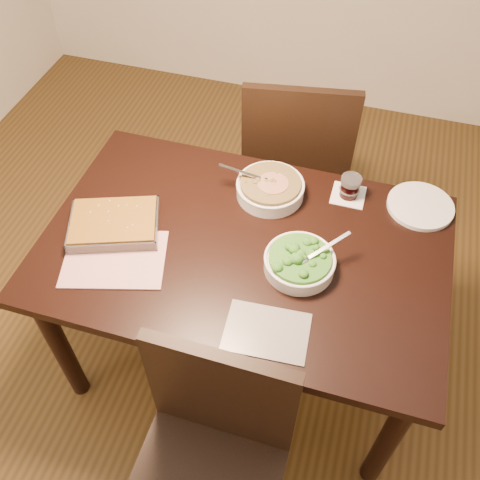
{
  "coord_description": "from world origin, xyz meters",
  "views": [
    {
      "loc": [
        0.32,
        -1.13,
        2.18
      ],
      "look_at": [
        -0.01,
        -0.02,
        0.8
      ],
      "focal_mm": 40.0,
      "sensor_mm": 36.0,
      "label": 1
    }
  ],
  "objects_px": {
    "dinner_plate": "(420,206)",
    "chair_near": "(211,456)",
    "baking_dish": "(114,224)",
    "wine_tumbler": "(350,186)",
    "stew_bowl": "(270,188)",
    "chair_far": "(296,156)",
    "table": "(244,262)",
    "broccoli_bowl": "(300,262)"
  },
  "relations": [
    {
      "from": "table",
      "to": "broccoli_bowl",
      "type": "bearing_deg",
      "value": -11.53
    },
    {
      "from": "stew_bowl",
      "to": "chair_near",
      "type": "distance_m",
      "value": 0.95
    },
    {
      "from": "table",
      "to": "wine_tumbler",
      "type": "xyz_separation_m",
      "value": [
        0.31,
        0.34,
        0.14
      ]
    },
    {
      "from": "table",
      "to": "chair_far",
      "type": "relative_size",
      "value": 1.4
    },
    {
      "from": "table",
      "to": "chair_near",
      "type": "distance_m",
      "value": 0.66
    },
    {
      "from": "table",
      "to": "dinner_plate",
      "type": "distance_m",
      "value": 0.68
    },
    {
      "from": "table",
      "to": "chair_far",
      "type": "xyz_separation_m",
      "value": [
        0.04,
        0.73,
        -0.1
      ]
    },
    {
      "from": "baking_dish",
      "to": "table",
      "type": "bearing_deg",
      "value": -12.61
    },
    {
      "from": "broccoli_bowl",
      "to": "chair_far",
      "type": "relative_size",
      "value": 0.24
    },
    {
      "from": "broccoli_bowl",
      "to": "baking_dish",
      "type": "height_order",
      "value": "broccoli_bowl"
    },
    {
      "from": "chair_near",
      "to": "chair_far",
      "type": "xyz_separation_m",
      "value": [
        -0.05,
        1.37,
        0.03
      ]
    },
    {
      "from": "table",
      "to": "baking_dish",
      "type": "bearing_deg",
      "value": -172.58
    },
    {
      "from": "table",
      "to": "broccoli_bowl",
      "type": "distance_m",
      "value": 0.24
    },
    {
      "from": "dinner_plate",
      "to": "chair_far",
      "type": "distance_m",
      "value": 0.68
    },
    {
      "from": "wine_tumbler",
      "to": "dinner_plate",
      "type": "bearing_deg",
      "value": 2.83
    },
    {
      "from": "broccoli_bowl",
      "to": "chair_near",
      "type": "relative_size",
      "value": 0.25
    },
    {
      "from": "table",
      "to": "wine_tumbler",
      "type": "relative_size",
      "value": 16.28
    },
    {
      "from": "wine_tumbler",
      "to": "chair_near",
      "type": "height_order",
      "value": "chair_near"
    },
    {
      "from": "wine_tumbler",
      "to": "chair_far",
      "type": "distance_m",
      "value": 0.53
    },
    {
      "from": "wine_tumbler",
      "to": "chair_far",
      "type": "height_order",
      "value": "chair_far"
    },
    {
      "from": "broccoli_bowl",
      "to": "baking_dish",
      "type": "relative_size",
      "value": 0.65
    },
    {
      "from": "stew_bowl",
      "to": "broccoli_bowl",
      "type": "height_order",
      "value": "stew_bowl"
    },
    {
      "from": "stew_bowl",
      "to": "chair_near",
      "type": "height_order",
      "value": "chair_near"
    },
    {
      "from": "stew_bowl",
      "to": "broccoli_bowl",
      "type": "distance_m",
      "value": 0.36
    },
    {
      "from": "baking_dish",
      "to": "wine_tumbler",
      "type": "xyz_separation_m",
      "value": [
        0.77,
        0.4,
        0.02
      ]
    },
    {
      "from": "baking_dish",
      "to": "wine_tumbler",
      "type": "relative_size",
      "value": 4.27
    },
    {
      "from": "dinner_plate",
      "to": "chair_near",
      "type": "relative_size",
      "value": 0.25
    },
    {
      "from": "table",
      "to": "chair_near",
      "type": "xyz_separation_m",
      "value": [
        0.08,
        -0.64,
        -0.12
      ]
    },
    {
      "from": "wine_tumbler",
      "to": "dinner_plate",
      "type": "distance_m",
      "value": 0.27
    },
    {
      "from": "stew_bowl",
      "to": "chair_far",
      "type": "distance_m",
      "value": 0.52
    },
    {
      "from": "stew_bowl",
      "to": "chair_far",
      "type": "height_order",
      "value": "chair_far"
    },
    {
      "from": "stew_bowl",
      "to": "chair_far",
      "type": "bearing_deg",
      "value": 88.54
    },
    {
      "from": "stew_bowl",
      "to": "dinner_plate",
      "type": "bearing_deg",
      "value": 9.54
    },
    {
      "from": "chair_far",
      "to": "chair_near",
      "type": "bearing_deg",
      "value": 82.5
    },
    {
      "from": "table",
      "to": "baking_dish",
      "type": "relative_size",
      "value": 3.81
    },
    {
      "from": "stew_bowl",
      "to": "wine_tumbler",
      "type": "height_order",
      "value": "stew_bowl"
    },
    {
      "from": "wine_tumbler",
      "to": "broccoli_bowl",
      "type": "bearing_deg",
      "value": -105.04
    },
    {
      "from": "chair_far",
      "to": "broccoli_bowl",
      "type": "bearing_deg",
      "value": 92.74
    },
    {
      "from": "table",
      "to": "broccoli_bowl",
      "type": "height_order",
      "value": "broccoli_bowl"
    },
    {
      "from": "dinner_plate",
      "to": "chair_near",
      "type": "height_order",
      "value": "chair_near"
    },
    {
      "from": "chair_near",
      "to": "stew_bowl",
      "type": "bearing_deg",
      "value": 94.35
    },
    {
      "from": "table",
      "to": "stew_bowl",
      "type": "relative_size",
      "value": 4.94
    }
  ]
}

